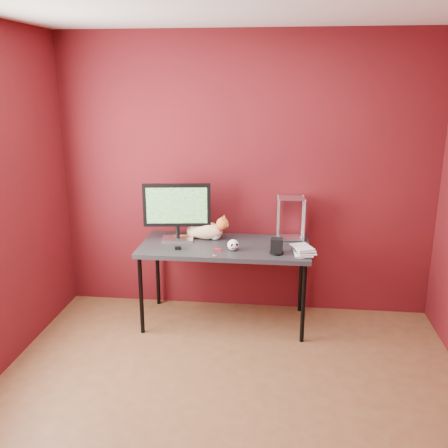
# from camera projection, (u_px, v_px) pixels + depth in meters

# --- Properties ---
(room) EXTENTS (3.52, 3.52, 2.61)m
(room) POSITION_uv_depth(u_px,v_px,m) (224.00, 207.00, 2.93)
(room) COLOR brown
(room) RESTS_ON ground
(desk) EXTENTS (1.50, 0.70, 0.75)m
(desk) POSITION_uv_depth(u_px,v_px,m) (225.00, 250.00, 4.46)
(desk) COLOR black
(desk) RESTS_ON ground
(monitor) EXTENTS (0.61, 0.23, 0.53)m
(monitor) POSITION_uv_depth(u_px,v_px,m) (177.00, 209.00, 4.49)
(monitor) COLOR silver
(monitor) RESTS_ON desk
(cat) EXTENTS (0.51, 0.26, 0.24)m
(cat) POSITION_uv_depth(u_px,v_px,m) (205.00, 230.00, 4.60)
(cat) COLOR orange
(cat) RESTS_ON desk
(skull_mug) EXTENTS (0.10, 0.11, 0.10)m
(skull_mug) POSITION_uv_depth(u_px,v_px,m) (233.00, 245.00, 4.28)
(skull_mug) COLOR white
(skull_mug) RESTS_ON desk
(speaker) EXTENTS (0.12, 0.12, 0.14)m
(speaker) POSITION_uv_depth(u_px,v_px,m) (277.00, 247.00, 4.20)
(speaker) COLOR black
(speaker) RESTS_ON desk
(book_stack) EXTENTS (0.21, 0.24, 0.80)m
(book_stack) POSITION_uv_depth(u_px,v_px,m) (297.00, 209.00, 4.09)
(book_stack) COLOR beige
(book_stack) RESTS_ON desk
(wire_rack) EXTENTS (0.24, 0.20, 0.40)m
(wire_rack) POSITION_uv_depth(u_px,v_px,m) (291.00, 218.00, 4.56)
(wire_rack) COLOR silver
(wire_rack) RESTS_ON desk
(pocket_knife) EXTENTS (0.07, 0.02, 0.01)m
(pocket_knife) POSITION_uv_depth(u_px,v_px,m) (218.00, 250.00, 4.30)
(pocket_knife) COLOR #B50D19
(pocket_knife) RESTS_ON desk
(black_gadget) EXTENTS (0.06, 0.04, 0.03)m
(black_gadget) POSITION_uv_depth(u_px,v_px,m) (178.00, 248.00, 4.32)
(black_gadget) COLOR black
(black_gadget) RESTS_ON desk
(washer) EXTENTS (0.04, 0.04, 0.00)m
(washer) POSITION_uv_depth(u_px,v_px,m) (215.00, 255.00, 4.17)
(washer) COLOR silver
(washer) RESTS_ON desk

